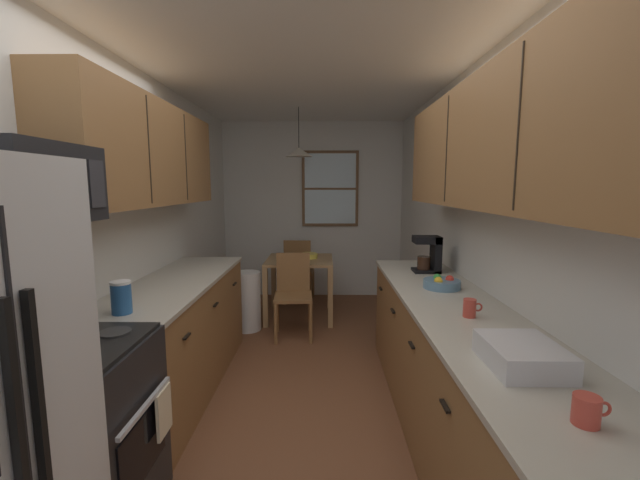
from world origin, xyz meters
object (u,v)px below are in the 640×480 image
(dining_table, at_px, (300,269))
(coffee_maker, at_px, (430,253))
(fruit_bowl, at_px, (442,283))
(mug_by_coffeemaker, at_px, (587,410))
(microwave_over_range, at_px, (26,184))
(storage_canister, at_px, (121,297))
(table_serving_bowl, at_px, (309,256))
(dining_chair_near, at_px, (293,291))
(dish_rack, at_px, (522,355))
(dining_chair_far, at_px, (298,268))
(trash_bin, at_px, (248,301))
(stove_range, at_px, (75,436))
(mug_spare, at_px, (470,308))

(dining_table, height_order, coffee_maker, coffee_maker)
(fruit_bowl, bearing_deg, mug_by_coffeemaker, -91.28)
(microwave_over_range, relative_size, coffee_maker, 1.90)
(storage_canister, distance_m, mug_by_coffeemaker, 2.25)
(dining_table, bearing_deg, table_serving_bowl, 26.76)
(dining_chair_near, xyz_separation_m, storage_canister, (-0.83, -2.00, 0.50))
(mug_by_coffeemaker, relative_size, dish_rack, 0.35)
(coffee_maker, distance_m, mug_by_coffeemaker, 2.21)
(dining_chair_far, bearing_deg, mug_by_coffeemaker, -74.71)
(dining_table, relative_size, fruit_bowl, 3.08)
(trash_bin, bearing_deg, storage_canister, -97.89)
(dining_chair_near, bearing_deg, dish_rack, -66.79)
(dining_table, distance_m, dining_chair_near, 0.62)
(trash_bin, relative_size, coffee_maker, 2.16)
(microwave_over_range, xyz_separation_m, mug_by_coffeemaker, (2.09, -0.55, -0.70))
(stove_range, xyz_separation_m, dining_table, (0.86, 3.12, 0.14))
(dining_chair_near, height_order, trash_bin, dining_chair_near)
(storage_canister, xyz_separation_m, coffee_maker, (2.07, 1.14, 0.07))
(stove_range, relative_size, mug_by_coffeemaker, 9.36)
(trash_bin, bearing_deg, dining_chair_near, -16.62)
(stove_range, bearing_deg, dish_rack, -4.51)
(dining_chair_near, bearing_deg, storage_canister, -112.60)
(dining_table, distance_m, mug_by_coffeemaker, 3.86)
(stove_range, height_order, microwave_over_range, microwave_over_range)
(storage_canister, distance_m, dish_rack, 2.09)
(dish_rack, bearing_deg, dining_chair_far, 106.70)
(stove_range, relative_size, storage_canister, 5.75)
(microwave_over_range, height_order, storage_canister, microwave_over_range)
(dish_rack, bearing_deg, microwave_over_range, 175.74)
(dining_table, height_order, mug_by_coffeemaker, mug_by_coffeemaker)
(dining_chair_near, bearing_deg, mug_spare, -60.48)
(table_serving_bowl, bearing_deg, mug_spare, -69.51)
(coffee_maker, bearing_deg, mug_by_coffeemaker, -92.36)
(storage_canister, xyz_separation_m, dish_rack, (1.98, -0.67, -0.05))
(dining_chair_far, bearing_deg, dish_rack, -73.30)
(dish_rack, height_order, table_serving_bowl, dish_rack)
(dining_chair_far, relative_size, table_serving_bowl, 4.13)
(dish_rack, bearing_deg, stove_range, 175.49)
(dining_table, bearing_deg, dining_chair_near, -93.21)
(stove_range, height_order, trash_bin, stove_range)
(table_serving_bowl, bearing_deg, storage_canister, -110.14)
(coffee_maker, distance_m, fruit_bowl, 0.56)
(dining_table, height_order, dining_chair_near, dining_chair_near)
(dining_chair_far, bearing_deg, mug_spare, -70.12)
(dining_chair_near, distance_m, trash_bin, 0.58)
(storage_canister, distance_m, mug_spare, 1.99)
(coffee_maker, height_order, mug_spare, coffee_maker)
(dining_table, xyz_separation_m, mug_by_coffeemaker, (1.12, -3.68, 0.33))
(fruit_bowl, bearing_deg, storage_canister, -163.53)
(stove_range, distance_m, table_serving_bowl, 3.34)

